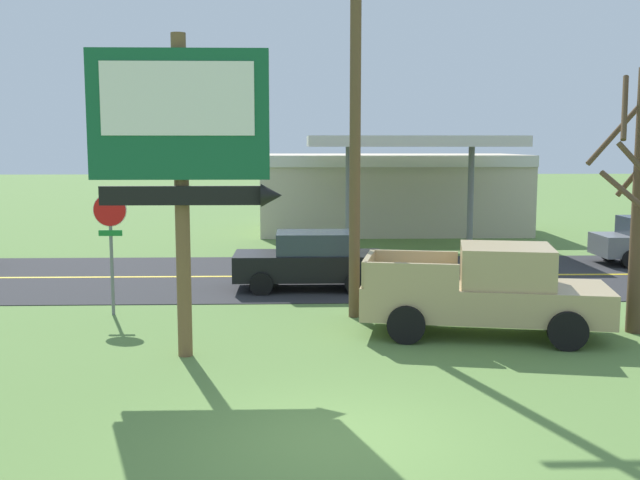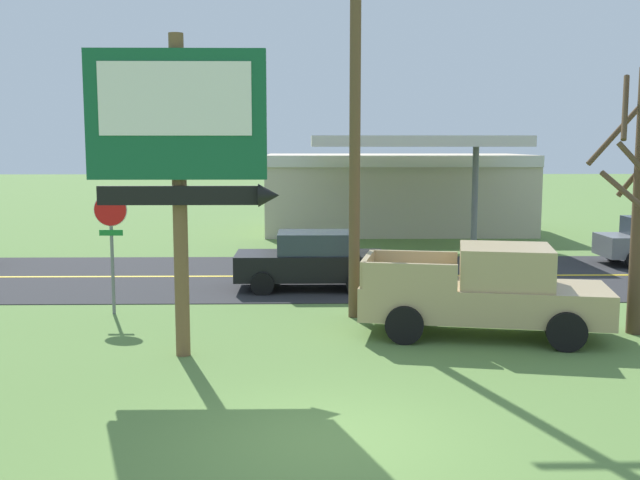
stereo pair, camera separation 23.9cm
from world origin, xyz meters
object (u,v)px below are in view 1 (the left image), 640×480
(pickup_tan_parked_on_lawn, at_px, (487,291))
(stop_sign, at_px, (111,232))
(motel_sign, at_px, (183,141))
(car_black_mid_lane, at_px, (310,260))
(utility_pole, at_px, (355,93))
(gas_station, at_px, (392,190))

(pickup_tan_parked_on_lawn, bearing_deg, stop_sign, 165.67)
(motel_sign, height_order, car_black_mid_lane, motel_sign)
(motel_sign, distance_m, car_black_mid_lane, 7.99)
(motel_sign, xyz_separation_m, pickup_tan_parked_on_lawn, (6.23, 1.56, -3.20))
(utility_pole, height_order, pickup_tan_parked_on_lawn, utility_pole)
(motel_sign, bearing_deg, pickup_tan_parked_on_lawn, 14.05)
(stop_sign, bearing_deg, utility_pole, -3.72)
(stop_sign, height_order, utility_pole, utility_pole)
(stop_sign, bearing_deg, pickup_tan_parked_on_lawn, -14.33)
(stop_sign, bearing_deg, motel_sign, -58.10)
(utility_pole, distance_m, pickup_tan_parked_on_lawn, 5.41)
(stop_sign, bearing_deg, car_black_mid_lane, 32.50)
(motel_sign, bearing_deg, utility_pole, 43.92)
(utility_pole, bearing_deg, car_black_mid_lane, 106.13)
(stop_sign, relative_size, utility_pole, 0.30)
(gas_station, relative_size, car_black_mid_lane, 2.86)
(motel_sign, xyz_separation_m, car_black_mid_lane, (2.50, 6.82, -3.34))
(motel_sign, distance_m, gas_station, 21.79)
(motel_sign, relative_size, car_black_mid_lane, 1.47)
(stop_sign, xyz_separation_m, utility_pole, (5.82, -0.38, 3.25))
(utility_pole, distance_m, gas_station, 17.88)
(gas_station, relative_size, pickup_tan_parked_on_lawn, 2.19)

